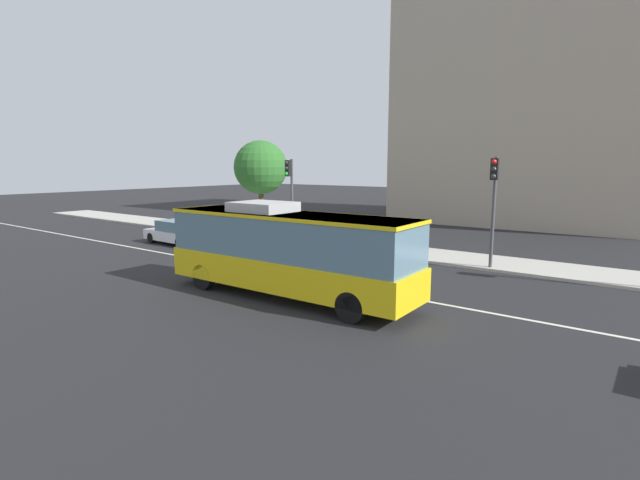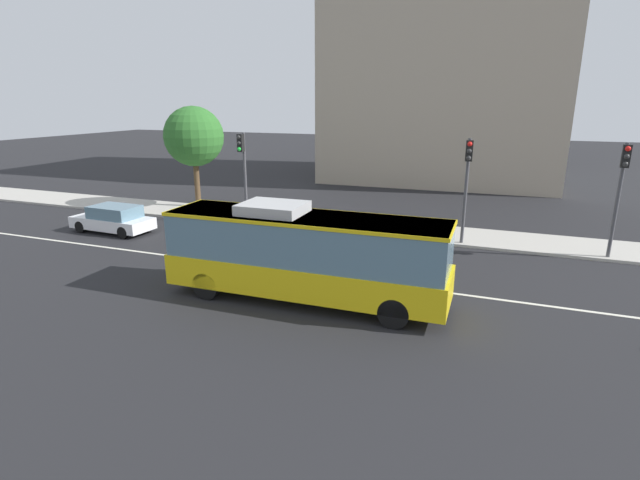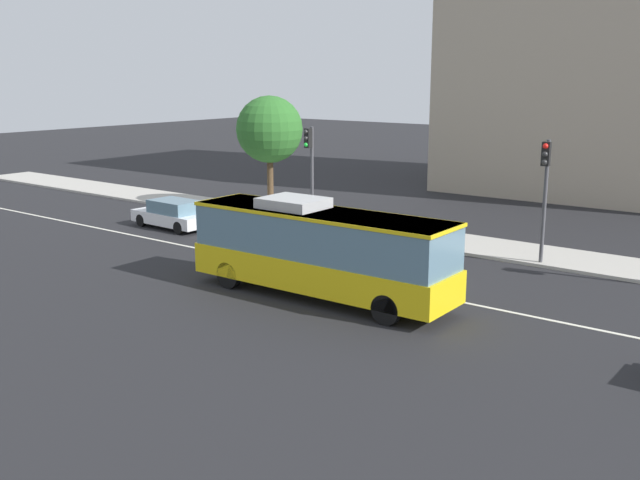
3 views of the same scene
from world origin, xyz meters
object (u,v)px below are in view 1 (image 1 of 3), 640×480
transit_bus (288,249)px  traffic_light_far_corner (290,186)px  sedan_white (177,232)px  traffic_light_near_corner (494,193)px  street_tree_kerbside_left (261,168)px

transit_bus → traffic_light_far_corner: size_ratio=1.93×
sedan_white → traffic_light_far_corner: 7.63m
traffic_light_near_corner → transit_bus: bearing=-32.5°
transit_bus → street_tree_kerbside_left: 17.32m
traffic_light_far_corner → street_tree_kerbside_left: bearing=-113.0°
sedan_white → traffic_light_near_corner: (17.88, 3.99, 2.84)m
sedan_white → traffic_light_near_corner: 18.54m
transit_bus → traffic_light_far_corner: (-7.40, 8.88, 1.75)m
traffic_light_far_corner → sedan_white: bearing=-50.3°
sedan_white → traffic_light_far_corner: (5.86, 3.97, 2.84)m
sedan_white → street_tree_kerbside_left: street_tree_kerbside_left is taller
transit_bus → street_tree_kerbside_left: (-12.49, 11.66, 2.85)m
sedan_white → street_tree_kerbside_left: bearing=-94.3°
traffic_light_near_corner → traffic_light_far_corner: same height
traffic_light_far_corner → street_tree_kerbside_left: street_tree_kerbside_left is taller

